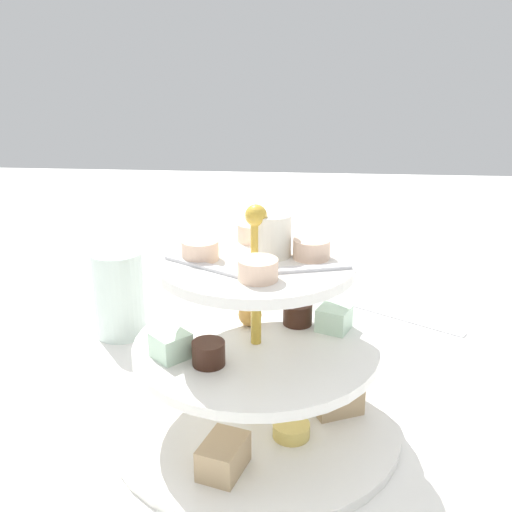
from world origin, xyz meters
TOP-DOWN VIEW (x-y plane):
  - ground_plane at (0.00, 0.00)m, footprint 2.40×2.40m
  - tiered_serving_stand at (0.00, 0.00)m, footprint 0.29×0.29m
  - water_glass_tall_right at (-0.19, 0.19)m, footprint 0.07×0.07m
  - butter_knife_left at (0.19, 0.26)m, footprint 0.15×0.10m

SIDE VIEW (x-z plane):
  - ground_plane at x=0.00m, z-range 0.00..0.00m
  - butter_knife_left at x=0.19m, z-range 0.00..0.00m
  - water_glass_tall_right at x=-0.19m, z-range 0.00..0.11m
  - tiered_serving_stand at x=0.00m, z-range -0.04..0.19m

